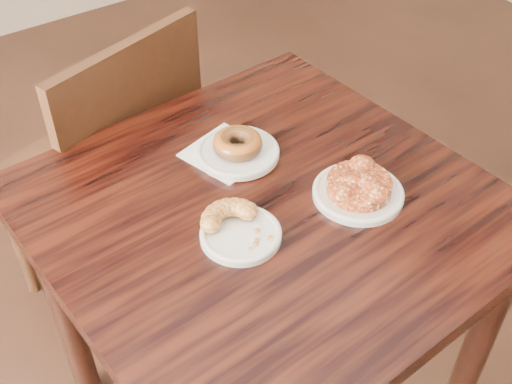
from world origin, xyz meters
TOP-DOWN VIEW (x-y plane):
  - cafe_table at (-0.05, 0.06)m, footprint 0.84×0.84m
  - chair_far at (-0.16, 0.70)m, footprint 0.58×0.58m
  - napkin at (-0.03, 0.23)m, footprint 0.18×0.18m
  - plate_donut at (-0.02, 0.21)m, footprint 0.17×0.17m
  - plate_cruller at (-0.14, 0.02)m, footprint 0.15×0.15m
  - plate_fritter at (0.10, -0.02)m, footprint 0.17×0.17m
  - glazed_donut at (-0.02, 0.21)m, footprint 0.10×0.10m
  - apple_fritter at (0.10, -0.02)m, footprint 0.17×0.17m
  - cruller_fragment at (-0.14, 0.02)m, footprint 0.12×0.12m

SIDE VIEW (x-z plane):
  - cafe_table at x=-0.05m, z-range 0.00..0.75m
  - chair_far at x=-0.16m, z-range 0.00..0.90m
  - napkin at x=-0.03m, z-range 0.75..0.75m
  - plate_cruller at x=-0.14m, z-range 0.75..0.76m
  - plate_fritter at x=0.10m, z-range 0.75..0.76m
  - plate_donut at x=-0.02m, z-range 0.75..0.77m
  - cruller_fragment at x=-0.14m, z-range 0.76..0.80m
  - apple_fritter at x=0.10m, z-range 0.76..0.80m
  - glazed_donut at x=-0.02m, z-range 0.77..0.80m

